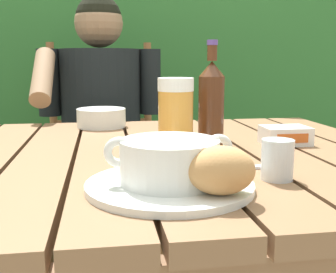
% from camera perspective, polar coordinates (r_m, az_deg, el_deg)
% --- Properties ---
extents(dining_table, '(1.17, 1.00, 0.74)m').
position_cam_1_polar(dining_table, '(1.01, -0.96, -7.07)').
color(dining_table, brown).
rests_on(dining_table, ground_plane).
extents(hedge_backdrop, '(3.53, 0.94, 2.66)m').
position_cam_1_polar(hedge_backdrop, '(2.58, -8.53, 17.00)').
color(hedge_backdrop, '#2E682C').
rests_on(hedge_backdrop, ground_plane).
extents(chair_near_diner, '(0.48, 0.44, 1.03)m').
position_cam_1_polar(chair_near_diner, '(1.95, -8.78, -3.45)').
color(chair_near_diner, brown).
rests_on(chair_near_diner, ground_plane).
extents(person_eating, '(0.48, 0.47, 1.20)m').
position_cam_1_polar(person_eating, '(1.71, -9.04, 2.09)').
color(person_eating, black).
rests_on(person_eating, ground_plane).
extents(serving_plate, '(0.28, 0.28, 0.01)m').
position_cam_1_polar(serving_plate, '(0.71, 0.21, -6.59)').
color(serving_plate, white).
rests_on(serving_plate, dining_table).
extents(soup_bowl, '(0.21, 0.16, 0.08)m').
position_cam_1_polar(soup_bowl, '(0.69, 0.21, -3.17)').
color(soup_bowl, white).
rests_on(soup_bowl, serving_plate).
extents(bread_roll, '(0.11, 0.09, 0.07)m').
position_cam_1_polar(bread_roll, '(0.64, 7.13, -4.54)').
color(bread_roll, tan).
rests_on(bread_roll, serving_plate).
extents(beer_glass, '(0.08, 0.08, 0.17)m').
position_cam_1_polar(beer_glass, '(0.95, 1.03, 2.74)').
color(beer_glass, gold).
rests_on(beer_glass, dining_table).
extents(beer_bottle, '(0.06, 0.06, 0.26)m').
position_cam_1_polar(beer_bottle, '(1.00, 5.84, 4.38)').
color(beer_bottle, '#4F2A16').
rests_on(beer_bottle, dining_table).
extents(water_glass_small, '(0.06, 0.06, 0.07)m').
position_cam_1_polar(water_glass_small, '(0.78, 14.50, -3.03)').
color(water_glass_small, silver).
rests_on(water_glass_small, dining_table).
extents(butter_tub, '(0.11, 0.09, 0.04)m').
position_cam_1_polar(butter_tub, '(1.11, 15.49, 0.15)').
color(butter_tub, white).
rests_on(butter_tub, dining_table).
extents(table_knife, '(0.17, 0.03, 0.01)m').
position_cam_1_polar(table_knife, '(0.84, 8.79, -4.15)').
color(table_knife, silver).
rests_on(table_knife, dining_table).
extents(diner_bowl, '(0.15, 0.15, 0.06)m').
position_cam_1_polar(diner_bowl, '(1.36, -8.96, 2.51)').
color(diner_bowl, white).
rests_on(diner_bowl, dining_table).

